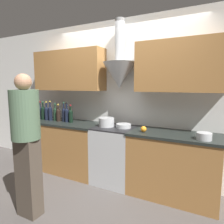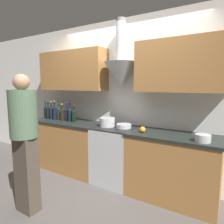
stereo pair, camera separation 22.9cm
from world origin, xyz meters
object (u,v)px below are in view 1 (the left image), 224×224
wine_bottle_5 (58,114)px  person_foreground_left (26,139)px  wine_bottle_1 (43,112)px  wine_bottle_8 (71,115)px  wine_bottle_4 (55,113)px  orange_fruit (144,129)px  saucepan (204,136)px  stove_range (115,154)px  wine_bottle_3 (50,113)px  mixing_bowl (124,126)px  wine_bottle_7 (67,114)px  stock_pot (107,122)px  wine_bottle_0 (40,112)px  wine_bottle_6 (64,114)px  wine_bottle_2 (47,113)px

wine_bottle_5 → person_foreground_left: bearing=-63.2°
person_foreground_left → wine_bottle_1: bearing=129.4°
wine_bottle_5 → wine_bottle_8: size_ratio=1.00×
wine_bottle_4 → person_foreground_left: bearing=-60.2°
orange_fruit → saucepan: bearing=-3.8°
stove_range → wine_bottle_3: bearing=-179.3°
wine_bottle_5 → wine_bottle_8: 0.28m
wine_bottle_1 → mixing_bowl: 1.67m
wine_bottle_7 → saucepan: (2.22, -0.15, -0.09)m
stock_pot → mixing_bowl: (0.28, 0.04, -0.04)m
wine_bottle_3 → wine_bottle_8: 0.47m
wine_bottle_0 → orange_fruit: size_ratio=4.17×
wine_bottle_3 → stock_pot: bearing=-0.2°
wine_bottle_4 → orange_fruit: bearing=-3.7°
wine_bottle_1 → wine_bottle_4: (0.30, 0.01, -0.01)m
wine_bottle_1 → wine_bottle_5: 0.39m
saucepan → person_foreground_left: (-1.81, -1.05, -0.01)m
wine_bottle_0 → wine_bottle_3: (0.29, -0.03, 0.01)m
mixing_bowl → stock_pot: bearing=-172.4°
wine_bottle_5 → saucepan: 2.42m
stock_pot → wine_bottle_8: bearing=179.2°
wine_bottle_1 → saucepan: 2.80m
wine_bottle_1 → wine_bottle_3: size_ratio=0.96×
wine_bottle_6 → mixing_bowl: bearing=0.2°
saucepan → stove_range: bearing=172.9°
wine_bottle_3 → stove_range: bearing=0.7°
wine_bottle_1 → wine_bottle_7: size_ratio=1.00×
wine_bottle_6 → orange_fruit: size_ratio=4.27×
wine_bottle_7 → saucepan: size_ratio=1.97×
wine_bottle_3 → person_foreground_left: bearing=-56.3°
wine_bottle_4 → wine_bottle_0: bearing=178.9°
wine_bottle_4 → saucepan: bearing=-3.7°
wine_bottle_1 → wine_bottle_8: 0.67m
wine_bottle_4 → wine_bottle_8: size_ratio=1.02×
wine_bottle_4 → wine_bottle_7: bearing=-2.3°
wine_bottle_4 → wine_bottle_5: wine_bottle_4 is taller
wine_bottle_2 → wine_bottle_7: bearing=1.3°
wine_bottle_2 → wine_bottle_3: wine_bottle_3 is taller
wine_bottle_8 → saucepan: wine_bottle_8 is taller
saucepan → person_foreground_left: 2.09m
stove_range → wine_bottle_7: wine_bottle_7 is taller
saucepan → wine_bottle_8: bearing=176.0°
wine_bottle_5 → saucepan: bearing=-3.4°
wine_bottle_3 → wine_bottle_7: size_ratio=1.04×
wine_bottle_0 → saucepan: bearing=-3.4°
stove_range → wine_bottle_4: (-1.23, 0.00, 0.58)m
wine_bottle_3 → wine_bottle_1: bearing=176.4°
stock_pot → saucepan: size_ratio=1.39×
wine_bottle_8 → wine_bottle_4: bearing=177.6°
wine_bottle_6 → orange_fruit: 1.54m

